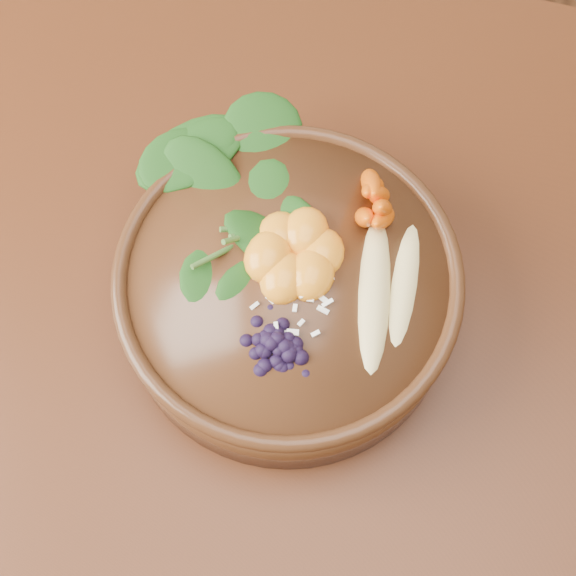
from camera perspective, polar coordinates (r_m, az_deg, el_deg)
name	(u,v)px	position (r m, az deg, el deg)	size (l,w,h in m)	color
ground	(412,555)	(1.37, 8.82, -18.24)	(4.00, 4.00, 0.00)	#381E0F
dining_table	(522,496)	(0.73, 16.33, -14.02)	(1.60, 0.90, 0.75)	#331C0C
stoneware_bowl	(288,293)	(0.62, 0.00, -0.36)	(0.26, 0.26, 0.07)	#422311
kale_heap	(248,190)	(0.59, -2.84, 6.98)	(0.17, 0.15, 0.04)	#1E4B17
carrot_cluster	(369,179)	(0.58, 5.81, 7.69)	(0.05, 0.05, 0.07)	#EA5F06
banana_halves	(391,282)	(0.57, 7.37, 0.46)	(0.06, 0.15, 0.02)	#E0CC84
mandarin_cluster	(295,248)	(0.58, 0.47, 2.89)	(0.07, 0.08, 0.03)	orange
blueberry_pile	(277,336)	(0.55, -0.77, -3.40)	(0.12, 0.09, 0.04)	black
coconut_flakes	(286,296)	(0.57, -0.16, -0.56)	(0.08, 0.06, 0.01)	white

